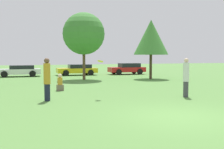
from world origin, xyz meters
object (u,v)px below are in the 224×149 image
frisbee (100,61)px  bystander_sitting (60,84)px  person_catcher (186,77)px  tree_2 (151,37)px  tree_1 (84,34)px  person_thrower (47,79)px  parked_car_white (20,71)px  parked_car_red (127,68)px  parked_car_yellow (78,69)px

frisbee → bystander_sitting: bearing=110.3°
person_catcher → tree_2: size_ratio=0.36×
tree_1 → frisbee: bearing=-101.6°
person_thrower → tree_1: (4.63, 10.22, 3.01)m
frisbee → parked_car_white: size_ratio=0.07×
person_catcher → parked_car_red: 17.21m
tree_2 → parked_car_red: bearing=83.1°
person_catcher → parked_car_white: person_catcher is taller
bystander_sitting → parked_car_yellow: (4.30, 12.53, 0.21)m
person_thrower → bystander_sitting: size_ratio=1.94×
person_thrower → tree_2: (10.41, 8.57, 2.74)m
tree_2 → frisbee: bearing=-132.3°
frisbee → parked_car_white: bearing=100.5°
person_thrower → parked_car_white: (-0.49, 16.08, -0.39)m
person_thrower → frisbee: person_thrower is taller
person_catcher → parked_car_red: size_ratio=0.46×
bystander_sitting → parked_car_red: size_ratio=0.24×
person_thrower → tree_1: tree_1 is taller
person_thrower → tree_2: tree_2 is taller
tree_2 → parked_car_red: size_ratio=1.26×
parked_car_white → tree_1: bearing=134.3°
parked_car_white → parked_car_yellow: bearing=-178.4°
parked_car_white → parked_car_yellow: parked_car_yellow is taller
person_thrower → parked_car_white: bearing=103.8°
parked_car_yellow → tree_2: bearing=126.7°
bystander_sitting → tree_1: size_ratio=0.17×
person_thrower → person_catcher: size_ratio=1.01×
bystander_sitting → parked_car_red: parked_car_red is taller
parked_car_yellow → parked_car_red: 5.74m
person_thrower → tree_1: 11.61m
parked_car_red → tree_2: bearing=86.2°
bystander_sitting → parked_car_yellow: parked_car_yellow is taller
person_catcher → parked_car_yellow: person_catcher is taller
person_catcher → bystander_sitting: 7.19m
tree_1 → parked_car_white: (-5.12, 5.86, -3.40)m
tree_2 → parked_car_white: 13.60m
frisbee → tree_2: 11.90m
frisbee → parked_car_yellow: size_ratio=0.06×
frisbee → tree_2: bearing=47.7°
tree_1 → person_thrower: bearing=-114.4°
frisbee → parked_car_yellow: frisbee is taller
parked_car_yellow → frisbee: bearing=82.5°
parked_car_white → parked_car_yellow: 6.01m
frisbee → tree_1: size_ratio=0.05×
frisbee → parked_car_white: frisbee is taller
tree_1 → parked_car_yellow: (0.89, 5.70, -3.38)m
frisbee → parked_car_white: (-3.01, 16.19, -1.16)m
parked_car_red → tree_1: bearing=40.0°
bystander_sitting → parked_car_white: size_ratio=0.23×
frisbee → tree_2: tree_2 is taller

